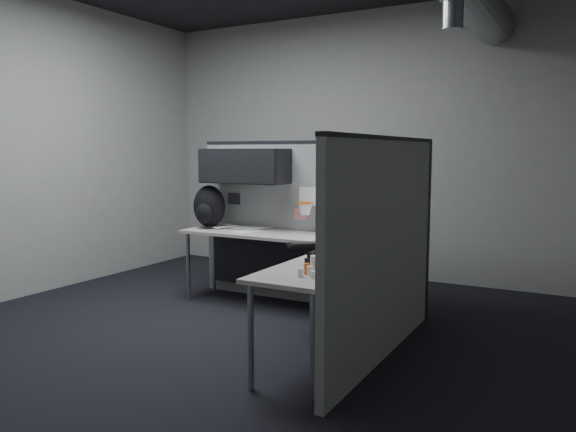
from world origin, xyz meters
The scene contains 12 objects.
room centered at (0.56, 0.00, 2.10)m, with size 5.62×5.62×3.22m.
partition_back centered at (-0.25, 1.23, 1.00)m, with size 2.44×0.42×1.63m.
partition_right centered at (1.10, 0.22, 0.82)m, with size 0.07×2.23×1.63m.
desk centered at (0.15, 0.70, 0.61)m, with size 2.31×2.11×0.73m.
monitor centered at (0.79, 0.93, 0.97)m, with size 0.56×0.56×0.47m.
keyboard centered at (0.39, 0.47, 0.75)m, with size 0.42×0.41×0.04m.
mouse centered at (0.63, 0.33, 0.75)m, with size 0.29×0.29×0.05m.
phone centered at (0.77, -0.18, 0.77)m, with size 0.20×0.21×0.10m.
bottles centered at (0.85, -0.55, 0.76)m, with size 0.13×0.14×0.07m.
cup centered at (0.83, -0.40, 0.78)m, with size 0.08×0.08×0.11m, color silver.
papers centered at (-0.84, 1.16, 0.74)m, with size 0.79×0.72×0.02m.
backpack centered at (-1.10, 1.02, 0.95)m, with size 0.38×0.35×0.44m.
Camera 1 is at (2.43, -3.69, 1.52)m, focal length 35.00 mm.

